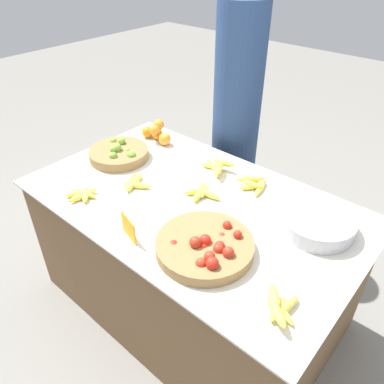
# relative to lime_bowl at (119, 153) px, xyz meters

# --- Properties ---
(ground_plane) EXTENTS (12.00, 12.00, 0.00)m
(ground_plane) POSITION_rel_lime_bowl_xyz_m (0.59, -0.04, -0.80)
(ground_plane) COLOR gray
(market_table) EXTENTS (1.65, 0.99, 0.76)m
(market_table) POSITION_rel_lime_bowl_xyz_m (0.59, -0.04, -0.41)
(market_table) COLOR brown
(market_table) RESTS_ON ground_plane
(lime_bowl) EXTENTS (0.34, 0.34, 0.10)m
(lime_bowl) POSITION_rel_lime_bowl_xyz_m (0.00, 0.00, 0.00)
(lime_bowl) COLOR olive
(lime_bowl) RESTS_ON market_table
(tomato_basket) EXTENTS (0.41, 0.41, 0.09)m
(tomato_basket) POSITION_rel_lime_bowl_xyz_m (0.87, -0.27, -0.00)
(tomato_basket) COLOR olive
(tomato_basket) RESTS_ON market_table
(orange_pile) EXTENTS (0.23, 0.13, 0.12)m
(orange_pile) POSITION_rel_lime_bowl_xyz_m (0.00, 0.31, 0.02)
(orange_pile) COLOR orange
(orange_pile) RESTS_ON market_table
(metal_bowl) EXTENTS (0.32, 0.32, 0.07)m
(metal_bowl) POSITION_rel_lime_bowl_xyz_m (1.15, 0.16, 0.01)
(metal_bowl) COLOR #B7B7BF
(metal_bowl) RESTS_ON market_table
(price_sign) EXTENTS (0.12, 0.04, 0.11)m
(price_sign) POSITION_rel_lime_bowl_xyz_m (0.56, -0.42, 0.02)
(price_sign) COLOR orange
(price_sign) RESTS_ON market_table
(banana_bunch_middle_left) EXTENTS (0.18, 0.17, 0.04)m
(banana_bunch_middle_left) POSITION_rel_lime_bowl_xyz_m (0.60, 0.03, -0.01)
(banana_bunch_middle_left) COLOR #EFDB4C
(banana_bunch_middle_left) RESTS_ON market_table
(banana_bunch_back_center) EXTENTS (0.18, 0.17, 0.03)m
(banana_bunch_back_center) POSITION_rel_lime_bowl_xyz_m (0.28, -0.13, -0.02)
(banana_bunch_back_center) COLOR #EFDB4C
(banana_bunch_back_center) RESTS_ON market_table
(banana_bunch_front_right) EXTENTS (0.16, 0.16, 0.04)m
(banana_bunch_front_right) POSITION_rel_lime_bowl_xyz_m (0.16, -0.37, -0.02)
(banana_bunch_front_right) COLOR #EFDB4C
(banana_bunch_front_right) RESTS_ON market_table
(banana_bunch_front_center) EXTENTS (0.17, 0.16, 0.05)m
(banana_bunch_front_center) POSITION_rel_lime_bowl_xyz_m (0.75, 0.26, -0.01)
(banana_bunch_front_center) COLOR #EFDB4C
(banana_bunch_front_center) RESTS_ON market_table
(banana_bunch_front_left) EXTENTS (0.16, 0.18, 0.06)m
(banana_bunch_front_left) POSITION_rel_lime_bowl_xyz_m (1.25, -0.34, -0.00)
(banana_bunch_front_left) COLOR #EFDB4C
(banana_bunch_front_left) RESTS_ON market_table
(banana_bunch_middle_right) EXTENTS (0.20, 0.16, 0.06)m
(banana_bunch_middle_right) POSITION_rel_lime_bowl_xyz_m (0.51, 0.26, -0.00)
(banana_bunch_middle_right) COLOR #EFDB4C
(banana_bunch_middle_right) RESTS_ON market_table
(vendor_person) EXTENTS (0.30, 0.30, 1.73)m
(vendor_person) POSITION_rel_lime_bowl_xyz_m (0.32, 0.70, 0.01)
(vendor_person) COLOR navy
(vendor_person) RESTS_ON ground_plane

